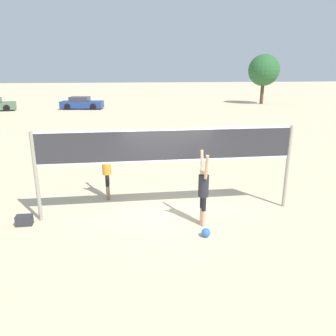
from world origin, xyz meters
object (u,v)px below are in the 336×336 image
(player_spiker, at_px, (203,188))
(player_blocker, at_px, (107,167))
(volleyball, at_px, (206,233))
(parked_car_mid, at_px, (82,103))
(gear_bag, at_px, (24,220))
(tree_left_cluster, at_px, (264,70))
(volleyball_net, at_px, (168,152))

(player_spiker, xyz_separation_m, player_blocker, (-2.63, 2.27, 0.02))
(player_spiker, relative_size, volleyball, 8.89)
(player_blocker, bearing_deg, parked_car_mid, -171.81)
(gear_bag, bearing_deg, player_spiker, -7.33)
(parked_car_mid, bearing_deg, tree_left_cluster, 14.66)
(volleyball_net, bearing_deg, player_spiker, -46.61)
(player_blocker, relative_size, volleyball, 9.03)
(gear_bag, xyz_separation_m, tree_left_cluster, (19.66, 30.27, 3.83))
(volleyball_net, relative_size, tree_left_cluster, 1.26)
(gear_bag, height_order, tree_left_cluster, tree_left_cluster)
(volleyball_net, bearing_deg, gear_bag, -176.30)
(volleyball_net, xyz_separation_m, player_spiker, (0.83, -0.88, -0.78))
(player_spiker, relative_size, parked_car_mid, 0.45)
(player_spiker, bearing_deg, volleyball_net, 43.39)
(player_blocker, distance_m, volleyball, 4.03)
(tree_left_cluster, bearing_deg, parked_car_mid, -173.32)
(volleyball, distance_m, gear_bag, 4.93)
(volleyball, height_order, gear_bag, gear_bag)
(player_spiker, xyz_separation_m, gear_bag, (-4.83, 0.62, -0.93))
(volleyball_net, bearing_deg, volleyball, -64.15)
(volleyball, xyz_separation_m, parked_car_mid, (-6.32, 29.09, 0.47))
(player_spiker, height_order, parked_car_mid, player_spiker)
(player_spiker, bearing_deg, parked_car_mid, 12.69)
(player_blocker, bearing_deg, tree_left_cluster, 148.61)
(volleyball_net, distance_m, player_blocker, 2.40)
(player_spiker, bearing_deg, gear_bag, 82.67)
(parked_car_mid, distance_m, tree_left_cluster, 21.63)
(volleyball_net, relative_size, player_blocker, 3.54)
(volleyball_net, height_order, parked_car_mid, volleyball_net)
(volleyball, bearing_deg, player_blocker, 130.93)
(player_spiker, relative_size, gear_bag, 4.82)
(player_blocker, distance_m, gear_bag, 2.90)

